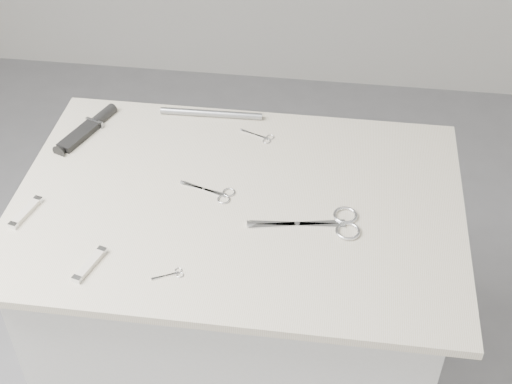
# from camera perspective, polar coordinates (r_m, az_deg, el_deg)

# --- Properties ---
(plinth) EXTENTS (0.90, 0.60, 0.90)m
(plinth) POSITION_cam_1_polar(r_m,az_deg,el_deg) (1.93, -1.25, -11.17)
(plinth) COLOR silver
(plinth) RESTS_ON ground
(display_board) EXTENTS (1.00, 0.70, 0.02)m
(display_board) POSITION_cam_1_polar(r_m,az_deg,el_deg) (1.59, -1.49, -0.94)
(display_board) COLOR beige
(display_board) RESTS_ON plinth
(large_shears) EXTENTS (0.24, 0.10, 0.01)m
(large_shears) POSITION_cam_1_polar(r_m,az_deg,el_deg) (1.53, 5.86, -2.52)
(large_shears) COLOR silver
(large_shears) RESTS_ON display_board
(embroidery_scissors_a) EXTENTS (0.13, 0.07, 0.00)m
(embroidery_scissors_a) POSITION_cam_1_polar(r_m,az_deg,el_deg) (1.60, -3.16, -0.08)
(embroidery_scissors_a) COLOR silver
(embroidery_scissors_a) RESTS_ON display_board
(embroidery_scissors_b) EXTENTS (0.09, 0.05, 0.00)m
(embroidery_scissors_b) POSITION_cam_1_polar(r_m,az_deg,el_deg) (1.77, 0.43, 4.44)
(embroidery_scissors_b) COLOR silver
(embroidery_scissors_b) RESTS_ON display_board
(tiny_scissors) EXTENTS (0.06, 0.04, 0.00)m
(tiny_scissors) POSITION_cam_1_polar(r_m,az_deg,el_deg) (1.43, -6.76, -6.56)
(tiny_scissors) COLOR silver
(tiny_scissors) RESTS_ON display_board
(sheathed_knife) EXTENTS (0.10, 0.20, 0.03)m
(sheathed_knife) POSITION_cam_1_polar(r_m,az_deg,el_deg) (1.84, -13.10, 5.12)
(sheathed_knife) COLOR black
(sheathed_knife) RESTS_ON display_board
(pocket_knife_a) EXTENTS (0.05, 0.10, 0.01)m
(pocket_knife_a) POSITION_cam_1_polar(r_m,az_deg,el_deg) (1.63, -17.93, -1.53)
(pocket_knife_a) COLOR beige
(pocket_knife_a) RESTS_ON display_board
(pocket_knife_b) EXTENTS (0.05, 0.10, 0.01)m
(pocket_knife_b) POSITION_cam_1_polar(r_m,az_deg,el_deg) (1.47, -13.15, -5.64)
(pocket_knife_b) COLOR beige
(pocket_knife_b) RESTS_ON display_board
(metal_rail) EXTENTS (0.26, 0.02, 0.02)m
(metal_rail) POSITION_cam_1_polar(r_m,az_deg,el_deg) (1.84, -3.60, 6.29)
(metal_rail) COLOR gray
(metal_rail) RESTS_ON display_board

